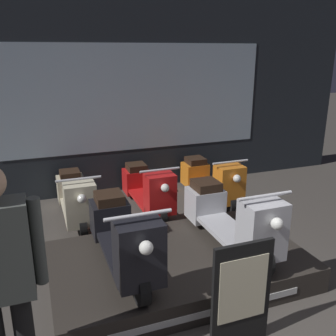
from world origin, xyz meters
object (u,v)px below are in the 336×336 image
object	(u,v)px
scooter_backrow_1	(147,189)
scooter_backrow_2	(211,181)
scooter_display_left	(123,236)
person_left_browsing	(0,273)
scooter_backrow_0	(75,198)
scooter_display_right	(230,218)
price_sign_board	(241,295)

from	to	relation	value
scooter_backrow_1	scooter_backrow_2	world-z (taller)	same
scooter_display_left	person_left_browsing	size ratio (longest dim) A/B	0.97
scooter_backrow_0	person_left_browsing	xyz separation A→B (m)	(-0.75, -2.75, 0.65)
scooter_backrow_0	scooter_backrow_1	distance (m)	1.05
scooter_backrow_0	scooter_backrow_2	world-z (taller)	same
scooter_backrow_1	scooter_backrow_2	xyz separation A→B (m)	(1.05, 0.00, 0.00)
scooter_display_left	scooter_backrow_1	size ratio (longest dim) A/B	1.00
scooter_display_left	person_left_browsing	distance (m)	1.40
scooter_display_left	person_left_browsing	world-z (taller)	person_left_browsing
scooter_display_right	price_sign_board	bearing A→B (deg)	-114.45
scooter_backrow_0	scooter_backrow_2	size ratio (longest dim) A/B	1.00
scooter_backrow_0	person_left_browsing	size ratio (longest dim) A/B	0.97
person_left_browsing	scooter_backrow_0	bearing A→B (deg)	74.80
scooter_backrow_1	price_sign_board	xyz separation A→B (m)	(-0.11, -2.86, 0.14)
scooter_backrow_0	scooter_backrow_1	bearing A→B (deg)	0.00
scooter_display_right	scooter_backrow_0	world-z (taller)	scooter_display_right
person_left_browsing	price_sign_board	size ratio (longest dim) A/B	1.83
scooter_display_right	scooter_backrow_1	size ratio (longest dim) A/B	1.00
price_sign_board	scooter_backrow_2	bearing A→B (deg)	67.84
scooter_display_right	scooter_backrow_2	distance (m)	1.97
scooter_display_left	scooter_backrow_0	size ratio (longest dim) A/B	1.00
price_sign_board	scooter_display_right	bearing A→B (deg)	65.55
scooter_display_right	person_left_browsing	world-z (taller)	person_left_browsing
scooter_backrow_1	price_sign_board	size ratio (longest dim) A/B	1.77
scooter_backrow_0	price_sign_board	size ratio (longest dim) A/B	1.77
scooter_backrow_1	price_sign_board	bearing A→B (deg)	-92.31
scooter_backrow_0	scooter_display_left	bearing A→B (deg)	-82.51
scooter_display_left	price_sign_board	distance (m)	1.25
person_left_browsing	scooter_display_right	bearing A→B (deg)	23.22
scooter_display_right	scooter_backrow_1	xyz separation A→B (m)	(-0.35, 1.82, -0.27)
scooter_display_right	scooter_backrow_1	bearing A→B (deg)	101.00
scooter_display_left	person_left_browsing	xyz separation A→B (m)	(-0.99, -0.92, 0.38)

